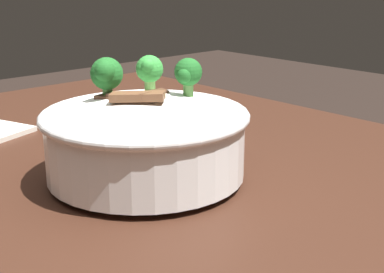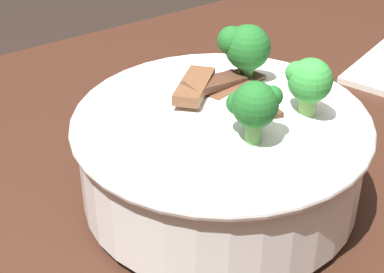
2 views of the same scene
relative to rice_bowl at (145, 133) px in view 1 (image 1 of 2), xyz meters
The scene contains 1 object.
rice_bowl is the anchor object (origin of this frame).
Camera 1 is at (-0.35, 0.41, 1.07)m, focal length 51.24 mm.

